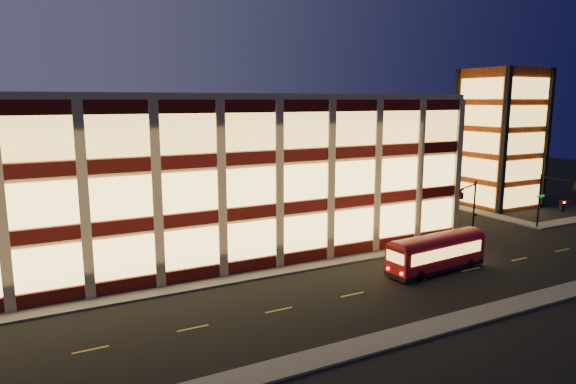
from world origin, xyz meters
TOP-DOWN VIEW (x-y plane):
  - ground at (0.00, 0.00)m, footprint 200.00×200.00m
  - sidewalk_office_south at (-3.00, 1.00)m, footprint 54.00×2.00m
  - sidewalk_office_east at (23.00, 17.00)m, footprint 2.00×30.00m
  - sidewalk_tower_south at (40.00, 1.00)m, footprint 14.00×2.00m
  - sidewalk_tower_west at (34.00, 17.00)m, footprint 2.00×30.00m
  - sidewalk_near at (0.00, -13.00)m, footprint 100.00×2.00m
  - office_building at (-2.91, 16.91)m, footprint 50.45×30.45m
  - stair_tower at (39.95, 11.95)m, footprint 8.60×8.60m
  - traffic_signal_far at (22.21, 0.24)m, footprint 3.79×1.87m
  - traffic_signal_right at (33.50, -0.62)m, footprint 1.20×4.37m
  - trolley_bus at (13.15, -4.85)m, footprint 9.41×3.07m

SIDE VIEW (x-z plane):
  - ground at x=0.00m, z-range 0.00..0.00m
  - sidewalk_office_south at x=-3.00m, z-range 0.00..0.15m
  - sidewalk_office_east at x=23.00m, z-range 0.00..0.15m
  - sidewalk_tower_south at x=40.00m, z-range 0.00..0.15m
  - sidewalk_tower_west at x=34.00m, z-range 0.00..0.15m
  - sidewalk_near at x=0.00m, z-range 0.00..0.15m
  - trolley_bus at x=13.15m, z-range 0.17..3.31m
  - traffic_signal_right at x=33.50m, z-range 1.10..7.10m
  - traffic_signal_far at x=22.21m, z-range 1.11..7.11m
  - office_building at x=-2.91m, z-range 0.00..14.50m
  - stair_tower at x=39.95m, z-range -0.01..17.99m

